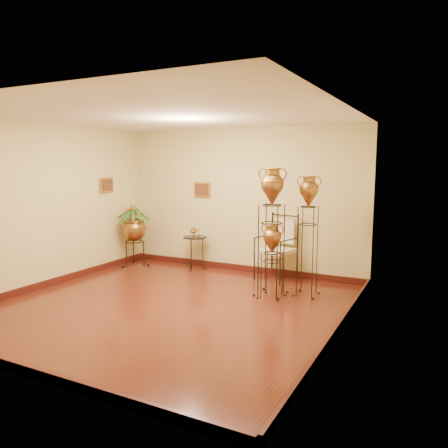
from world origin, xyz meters
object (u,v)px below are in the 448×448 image
at_px(amphora_tall, 308,235).
at_px(side_table, 195,252).
at_px(armchair, 276,248).
at_px(amphora_mid, 272,231).
at_px(planter_urn, 134,226).

bearing_deg(amphora_tall, side_table, 164.70).
bearing_deg(armchair, amphora_tall, -25.26).
bearing_deg(side_table, armchair, -0.03).
xyz_separation_m(amphora_mid, side_table, (-1.98, 0.92, -0.70)).
bearing_deg(armchair, planter_urn, -158.88).
xyz_separation_m(planter_urn, side_table, (1.31, 0.28, -0.48)).
distance_m(armchair, side_table, 1.74).
bearing_deg(amphora_tall, planter_urn, 173.89).
xyz_separation_m(armchair, side_table, (-1.72, 0.00, -0.25)).
height_order(planter_urn, armchair, planter_urn).
xyz_separation_m(amphora_tall, amphora_mid, (-0.52, -0.24, 0.06)).
distance_m(amphora_mid, planter_urn, 3.36).
height_order(armchair, side_table, armchair).
relative_size(amphora_mid, side_table, 2.45).
bearing_deg(amphora_tall, armchair, 138.83).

